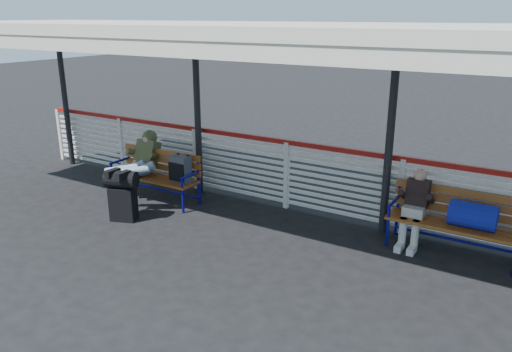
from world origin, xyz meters
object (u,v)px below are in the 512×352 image
Objects in this scene: luggage_stack at (122,194)px; companion_person at (415,207)px; bench_right at (464,216)px; traveler_man at (136,166)px; bench_left at (164,170)px.

companion_person is (4.35, 1.57, 0.13)m from luggage_stack.
luggage_stack is 0.75× the size of companion_person.
luggage_stack is 4.63m from companion_person.
companion_person is at bearing -179.59° from bench_right.
companion_person is at bearing -1.03° from luggage_stack.
luggage_stack is 0.53× the size of traveler_man.
companion_person reaches higher than bench_right.
luggage_stack is at bearing -162.63° from bench_right.
traveler_man is 4.78m from companion_person.
bench_left is at bearing 43.70° from traveler_man.
bench_right is at bearing 6.20° from bench_left.
traveler_man reaches higher than luggage_stack.
traveler_man is at bearing -169.33° from companion_person.
bench_right is 5.46m from traveler_man.
bench_right is 1.57× the size of companion_person.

